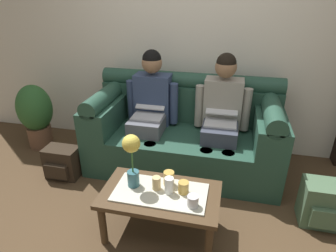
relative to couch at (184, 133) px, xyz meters
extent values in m
plane|color=#4C3823|center=(0.00, -1.17, -0.38)|extent=(14.00, 14.00, 0.00)
cube|color=silver|center=(0.00, 0.53, 1.07)|extent=(6.00, 0.12, 2.90)
cube|color=#234738|center=(0.00, -0.07, -0.17)|extent=(1.95, 0.88, 0.42)
cube|color=#234738|center=(0.00, 0.26, 0.24)|extent=(1.95, 0.22, 0.40)
cylinder|color=#234738|center=(0.00, 0.26, 0.50)|extent=(1.95, 0.18, 0.18)
cube|color=#234738|center=(-0.83, -0.07, 0.18)|extent=(0.28, 0.88, 0.28)
cylinder|color=#234738|center=(-0.83, -0.07, 0.37)|extent=(0.18, 0.88, 0.18)
cube|color=#234738|center=(0.83, -0.07, 0.18)|extent=(0.28, 0.88, 0.28)
cylinder|color=#234738|center=(0.83, -0.07, 0.37)|extent=(0.18, 0.88, 0.18)
cube|color=#595B66|center=(-0.37, -0.13, 0.12)|extent=(0.34, 0.40, 0.15)
cylinder|color=#595B66|center=(-0.47, -0.39, -0.17)|extent=(0.12, 0.12, 0.42)
cylinder|color=#595B66|center=(-0.27, -0.39, -0.17)|extent=(0.12, 0.12, 0.42)
cube|color=navy|center=(-0.37, 0.11, 0.31)|extent=(0.38, 0.22, 0.54)
cylinder|color=navy|center=(-0.61, 0.07, 0.29)|extent=(0.09, 0.09, 0.44)
cylinder|color=navy|center=(-0.14, 0.07, 0.29)|extent=(0.09, 0.09, 0.44)
sphere|color=#936B4C|center=(-0.37, 0.09, 0.71)|extent=(0.21, 0.21, 0.21)
sphere|color=black|center=(-0.37, 0.09, 0.75)|extent=(0.19, 0.19, 0.19)
cube|color=silver|center=(-0.37, -0.11, 0.20)|extent=(0.31, 0.22, 0.02)
cube|color=silver|center=(-0.37, 0.05, 0.30)|extent=(0.31, 0.19, 0.11)
cube|color=black|center=(-0.37, 0.04, 0.30)|extent=(0.27, 0.17, 0.09)
cube|color=#383D4C|center=(0.37, -0.13, 0.12)|extent=(0.34, 0.40, 0.15)
cylinder|color=#383D4C|center=(0.27, -0.39, -0.17)|extent=(0.12, 0.12, 0.42)
cylinder|color=#383D4C|center=(0.47, -0.39, -0.17)|extent=(0.12, 0.12, 0.42)
cube|color=gray|center=(0.37, 0.11, 0.31)|extent=(0.38, 0.22, 0.54)
cylinder|color=gray|center=(0.14, 0.07, 0.29)|extent=(0.09, 0.09, 0.44)
cylinder|color=gray|center=(0.61, 0.07, 0.29)|extent=(0.09, 0.09, 0.44)
sphere|color=#936B4C|center=(0.37, 0.09, 0.71)|extent=(0.21, 0.21, 0.21)
sphere|color=black|center=(0.37, 0.09, 0.75)|extent=(0.19, 0.19, 0.19)
cube|color=silver|center=(0.37, -0.11, 0.20)|extent=(0.31, 0.22, 0.02)
cube|color=silver|center=(0.37, 0.04, 0.31)|extent=(0.31, 0.20, 0.08)
cube|color=black|center=(0.37, 0.03, 0.31)|extent=(0.27, 0.18, 0.06)
cube|color=#47331E|center=(0.00, -1.04, -0.01)|extent=(0.89, 0.50, 0.04)
cube|color=beige|center=(0.00, -1.04, 0.02)|extent=(0.69, 0.35, 0.01)
cylinder|color=#47331E|center=(-0.39, -1.24, -0.20)|extent=(0.06, 0.06, 0.35)
cylinder|color=#47331E|center=(0.39, -1.24, -0.20)|extent=(0.06, 0.06, 0.35)
cylinder|color=#47331E|center=(-0.39, -0.84, -0.20)|extent=(0.06, 0.06, 0.35)
cylinder|color=#47331E|center=(0.39, -0.84, -0.20)|extent=(0.06, 0.06, 0.35)
cylinder|color=#336672|center=(-0.22, -1.01, 0.09)|extent=(0.09, 0.09, 0.12)
cylinder|color=#3D7538|center=(-0.22, -1.01, 0.25)|extent=(0.01, 0.01, 0.20)
sphere|color=#E5CC4C|center=(-0.22, -1.01, 0.39)|extent=(0.13, 0.13, 0.13)
cylinder|color=#DBB77A|center=(-0.04, -1.01, 0.08)|extent=(0.06, 0.06, 0.10)
cylinder|color=white|center=(0.07, -1.03, 0.09)|extent=(0.07, 0.07, 0.13)
cylinder|color=gold|center=(0.04, -0.94, 0.08)|extent=(0.08, 0.08, 0.11)
cylinder|color=silver|center=(0.26, -1.14, 0.07)|extent=(0.08, 0.08, 0.08)
cylinder|color=gold|center=(0.17, -1.01, 0.07)|extent=(0.08, 0.08, 0.09)
cube|color=#2D2319|center=(-1.17, -0.52, -0.21)|extent=(0.34, 0.21, 0.32)
cube|color=#2D2319|center=(-1.17, -0.64, -0.25)|extent=(0.24, 0.05, 0.15)
cube|color=#4C6B4C|center=(1.26, -0.63, -0.19)|extent=(0.34, 0.24, 0.38)
cube|color=#4C6B4C|center=(1.26, -0.77, -0.23)|extent=(0.24, 0.05, 0.17)
cylinder|color=brown|center=(-1.79, 0.00, -0.25)|extent=(0.28, 0.28, 0.26)
ellipsoid|color=#2D602D|center=(-1.79, 0.00, 0.12)|extent=(0.40, 0.40, 0.56)
camera|label=1|loc=(0.44, -2.69, 1.39)|focal=30.56mm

